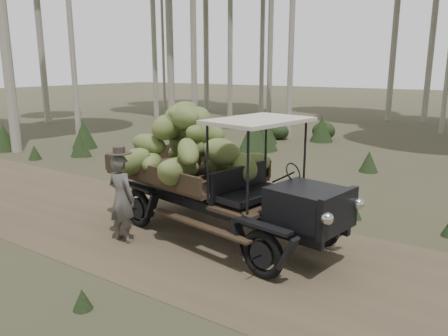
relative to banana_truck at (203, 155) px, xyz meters
The scene contains 5 objects.
ground 1.70m from the banana_truck, 49.34° to the right, with size 120.00×120.00×0.00m, color #473D2B.
dirt_track 1.69m from the banana_truck, 49.34° to the right, with size 70.00×4.00×0.01m, color brown.
banana_truck is the anchor object (origin of this frame).
farmer 1.73m from the banana_truck, 123.24° to the right, with size 0.61×0.45×1.79m.
undergrowth 1.31m from the banana_truck, ahead, with size 24.16×23.92×1.33m.
Camera 1 is at (4.45, -6.04, 3.19)m, focal length 35.00 mm.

